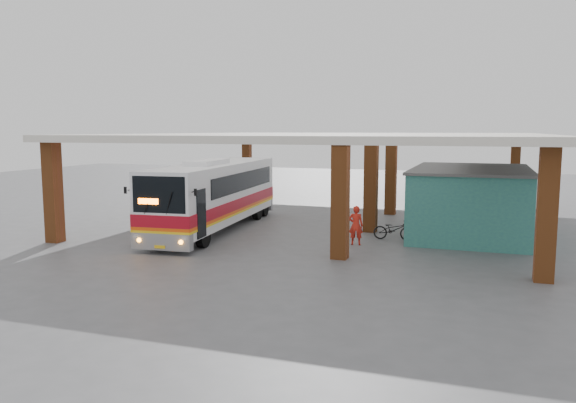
{
  "coord_description": "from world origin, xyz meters",
  "views": [
    {
      "loc": [
        8.05,
        -23.37,
        4.86
      ],
      "look_at": [
        -0.13,
        0.0,
        1.69
      ],
      "focal_mm": 35.0,
      "sensor_mm": 36.0,
      "label": 1
    }
  ],
  "objects_px": {
    "coach_bus": "(215,195)",
    "motorcycle": "(394,229)",
    "pedestrian": "(356,225)",
    "red_chair": "(422,216)"
  },
  "relations": [
    {
      "from": "motorcycle",
      "to": "coach_bus",
      "type": "bearing_deg",
      "value": 89.21
    },
    {
      "from": "pedestrian",
      "to": "red_chair",
      "type": "xyz_separation_m",
      "value": [
        2.02,
        6.94,
        -0.49
      ]
    },
    {
      "from": "red_chair",
      "to": "coach_bus",
      "type": "bearing_deg",
      "value": -169.09
    },
    {
      "from": "motorcycle",
      "to": "pedestrian",
      "type": "height_order",
      "value": "pedestrian"
    },
    {
      "from": "coach_bus",
      "to": "pedestrian",
      "type": "relative_size",
      "value": 7.19
    },
    {
      "from": "coach_bus",
      "to": "red_chair",
      "type": "relative_size",
      "value": 15.82
    },
    {
      "from": "coach_bus",
      "to": "pedestrian",
      "type": "height_order",
      "value": "coach_bus"
    },
    {
      "from": "motorcycle",
      "to": "pedestrian",
      "type": "xyz_separation_m",
      "value": [
        -1.35,
        -1.64,
        0.37
      ]
    },
    {
      "from": "coach_bus",
      "to": "pedestrian",
      "type": "distance_m",
      "value": 7.45
    },
    {
      "from": "coach_bus",
      "to": "motorcycle",
      "type": "distance_m",
      "value": 8.72
    }
  ]
}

